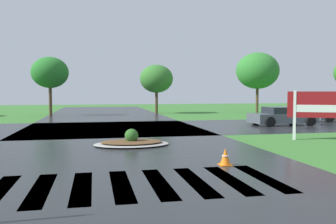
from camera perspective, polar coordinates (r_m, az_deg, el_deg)
asphalt_roadway at (r=13.34m, az=-7.07°, el=-6.23°), size 10.47×80.00×0.01m
asphalt_cross_road at (r=21.80m, az=-8.89°, el=-2.57°), size 90.00×9.42×0.01m
crosswalk_stripes at (r=8.69m, az=-4.45°, el=-11.36°), size 6.75×2.99×0.01m
estate_billboard at (r=17.42m, az=23.26°, el=0.73°), size 2.63×1.39×2.26m
median_island at (r=14.79m, az=-5.83°, el=-4.80°), size 3.08×2.07×0.68m
car_dark_suv at (r=24.79m, az=17.72°, el=-0.67°), size 4.29×2.29×1.20m
traffic_cone at (r=10.88m, az=9.11°, el=-7.11°), size 0.36×0.36×0.52m
background_treeline at (r=35.06m, az=-2.66°, el=6.57°), size 48.20×5.82×6.39m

